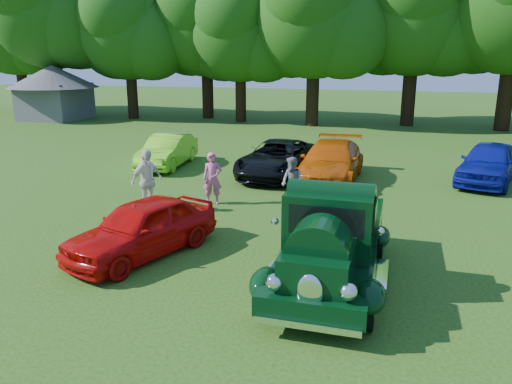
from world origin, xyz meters
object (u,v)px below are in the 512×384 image
(hero_pickup, at_px, (331,242))
(spectator_grey, at_px, (292,182))
(back_car_lime, at_px, (168,151))
(back_car_black, at_px, (278,159))
(back_car_orange, at_px, (331,162))
(back_car_blue, at_px, (489,163))
(spectator_white, at_px, (147,181))
(red_convertible, at_px, (142,228))
(gazebo, at_px, (54,86))
(spectator_pink, at_px, (213,179))

(hero_pickup, height_order, spectator_grey, hero_pickup)
(back_car_lime, distance_m, back_car_black, 4.87)
(hero_pickup, relative_size, back_car_orange, 1.01)
(back_car_blue, height_order, spectator_white, spectator_white)
(spectator_grey, bearing_deg, hero_pickup, -27.83)
(red_convertible, distance_m, back_car_black, 8.73)
(hero_pickup, xyz_separation_m, back_car_blue, (4.38, 9.95, -0.12))
(hero_pickup, height_order, back_car_blue, hero_pickup)
(gazebo, bearing_deg, red_convertible, -48.79)
(back_car_blue, bearing_deg, back_car_orange, -148.15)
(back_car_lime, xyz_separation_m, spectator_white, (2.25, -5.95, 0.28))
(back_car_lime, height_order, gazebo, gazebo)
(red_convertible, xyz_separation_m, back_car_lime, (-3.75, 9.01, -0.00))
(back_car_orange, bearing_deg, back_car_lime, 175.13)
(back_car_black, bearing_deg, spectator_grey, -66.01)
(back_car_lime, xyz_separation_m, back_car_black, (4.86, -0.35, 0.02))
(spectator_white, bearing_deg, back_car_black, -0.87)
(hero_pickup, xyz_separation_m, spectator_grey, (-1.90, 5.00, -0.09))
(red_convertible, bearing_deg, spectator_grey, 82.11)
(red_convertible, distance_m, gazebo, 28.61)
(gazebo, bearing_deg, back_car_lime, -39.62)
(spectator_grey, height_order, spectator_white, spectator_white)
(hero_pickup, height_order, spectator_pink, hero_pickup)
(hero_pickup, distance_m, spectator_grey, 5.35)
(back_car_lime, distance_m, spectator_pink, 6.02)
(back_car_black, bearing_deg, red_convertible, -93.34)
(back_car_black, bearing_deg, spectator_white, -111.03)
(spectator_pink, height_order, spectator_grey, spectator_pink)
(back_car_lime, bearing_deg, spectator_pink, -55.50)
(spectator_pink, xyz_separation_m, gazebo, (-18.89, 17.12, 1.58))
(red_convertible, relative_size, spectator_white, 2.07)
(back_car_orange, bearing_deg, gazebo, 150.09)
(hero_pickup, relative_size, red_convertible, 1.31)
(back_car_orange, bearing_deg, spectator_grey, -100.28)
(back_car_lime, bearing_deg, spectator_white, -74.20)
(red_convertible, relative_size, spectator_pink, 2.39)
(back_car_blue, relative_size, gazebo, 0.68)
(back_car_black, bearing_deg, back_car_lime, 179.83)
(hero_pickup, height_order, spectator_white, hero_pickup)
(back_car_lime, xyz_separation_m, gazebo, (-15.07, 12.47, 1.74))
(spectator_white, bearing_deg, hero_pickup, -94.78)
(red_convertible, relative_size, back_car_blue, 0.89)
(back_car_black, xyz_separation_m, spectator_pink, (-1.03, -4.30, 0.14))
(back_car_lime, bearing_deg, gazebo, 135.47)
(red_convertible, bearing_deg, gazebo, 150.96)
(hero_pickup, xyz_separation_m, gazebo, (-23.23, 21.68, 1.54))
(red_convertible, distance_m, back_car_blue, 13.13)
(spectator_grey, bearing_deg, gazebo, -176.62)
(back_car_orange, height_order, back_car_blue, back_car_blue)
(spectator_grey, relative_size, spectator_white, 0.82)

